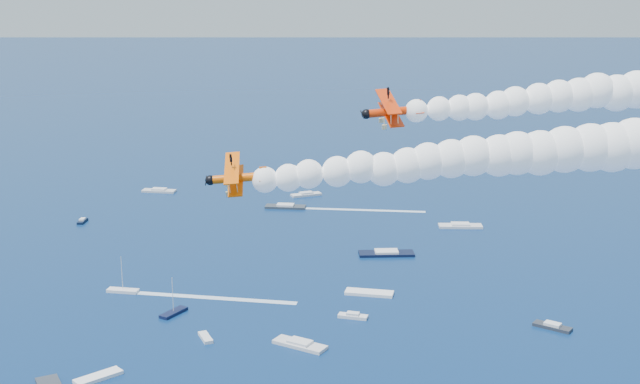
# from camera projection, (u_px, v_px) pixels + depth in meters

# --- Properties ---
(biplane_lead) EXTENTS (9.66, 11.18, 7.50)m
(biplane_lead) POSITION_uv_depth(u_px,v_px,m) (393.00, 112.00, 107.31)
(biplane_lead) COLOR red
(biplane_trail) EXTENTS (8.48, 9.91, 6.94)m
(biplane_trail) POSITION_uv_depth(u_px,v_px,m) (238.00, 178.00, 95.09)
(biplane_trail) COLOR #F65D05
(smoke_trail_lead) EXTENTS (51.46, 27.97, 9.73)m
(smoke_trail_lead) POSITION_uv_depth(u_px,v_px,m) (586.00, 94.00, 109.54)
(smoke_trail_lead) COLOR white
(smoke_trail_trail) EXTENTS (51.19, 22.93, 9.73)m
(smoke_trail_trail) POSITION_uv_depth(u_px,v_px,m) (462.00, 159.00, 95.88)
(smoke_trail_trail) COLOR white
(spectator_boats) EXTENTS (208.09, 186.35, 0.70)m
(spectator_boats) POSITION_uv_depth(u_px,v_px,m) (338.00, 289.00, 202.08)
(spectator_boats) COLOR #303740
(spectator_boats) RESTS_ON ground
(boat_wakes) EXTENTS (181.60, 185.29, 0.04)m
(boat_wakes) POSITION_uv_depth(u_px,v_px,m) (471.00, 319.00, 185.26)
(boat_wakes) COLOR white
(boat_wakes) RESTS_ON ground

